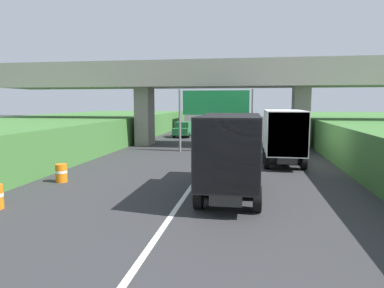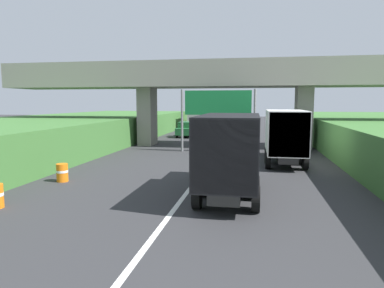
{
  "view_description": "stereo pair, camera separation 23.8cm",
  "coord_description": "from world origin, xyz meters",
  "views": [
    {
      "loc": [
        2.63,
        2.59,
        3.94
      ],
      "look_at": [
        0.0,
        18.31,
        2.0
      ],
      "focal_mm": 32.18,
      "sensor_mm": 36.0,
      "label": 1
    },
    {
      "loc": [
        2.86,
        2.63,
        3.94
      ],
      "look_at": [
        0.0,
        18.31,
        2.0
      ],
      "focal_mm": 32.18,
      "sensor_mm": 36.0,
      "label": 2
    }
  ],
  "objects": [
    {
      "name": "lane_centre_stripe",
      "position": [
        0.0,
        26.63,
        0.0
      ],
      "size": [
        0.2,
        93.26,
        0.01
      ],
      "primitive_type": "cube",
      "color": "white",
      "rests_on": "ground"
    },
    {
      "name": "truck_black",
      "position": [
        1.89,
        17.15,
        1.93
      ],
      "size": [
        2.44,
        7.3,
        3.44
      ],
      "color": "black",
      "rests_on": "ground"
    },
    {
      "name": "car_green",
      "position": [
        -4.83,
        41.14,
        0.86
      ],
      "size": [
        1.86,
        4.1,
        1.72
      ],
      "color": "#236B38",
      "rests_on": "ground"
    },
    {
      "name": "construction_barrel_3",
      "position": [
        -6.53,
        18.03,
        0.46
      ],
      "size": [
        0.57,
        0.57,
        0.9
      ],
      "color": "orange",
      "rests_on": "ground"
    },
    {
      "name": "truck_red",
      "position": [
        -5.17,
        52.62,
        1.93
      ],
      "size": [
        2.44,
        7.3,
        3.44
      ],
      "color": "black",
      "rests_on": "ground"
    },
    {
      "name": "truck_silver",
      "position": [
        4.76,
        25.58,
        1.93
      ],
      "size": [
        2.44,
        7.3,
        3.44
      ],
      "color": "black",
      "rests_on": "ground"
    },
    {
      "name": "overhead_highway_sign",
      "position": [
        0.0,
        29.5,
        3.62
      ],
      "size": [
        5.88,
        0.18,
        4.96
      ],
      "color": "slate",
      "rests_on": "ground"
    },
    {
      "name": "overpass_bridge",
      "position": [
        0.0,
        33.29,
        5.58
      ],
      "size": [
        40.0,
        4.8,
        7.46
      ],
      "color": "gray",
      "rests_on": "ground"
    }
  ]
}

